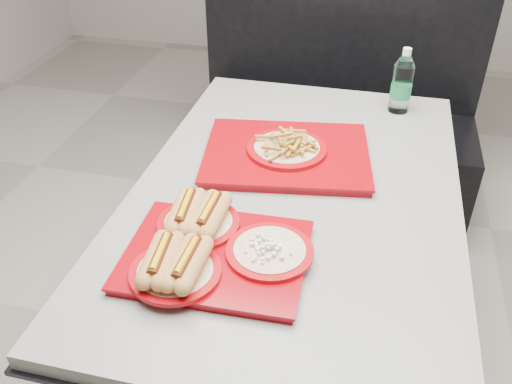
% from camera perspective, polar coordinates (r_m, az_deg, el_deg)
% --- Properties ---
extents(ground, '(6.00, 6.00, 0.00)m').
position_cam_1_polar(ground, '(2.05, 3.32, -17.14)').
color(ground, gray).
rests_on(ground, ground).
extents(diner_table, '(0.92, 1.42, 0.75)m').
position_cam_1_polar(diner_table, '(1.63, 4.01, -4.39)').
color(diner_table, black).
rests_on(diner_table, ground).
extents(booth_bench, '(1.30, 0.57, 1.35)m').
position_cam_1_polar(booth_bench, '(2.64, 8.06, 7.29)').
color(booth_bench, black).
rests_on(booth_bench, ground).
extents(tray_near, '(0.44, 0.38, 0.09)m').
position_cam_1_polar(tray_near, '(1.28, -5.01, -5.81)').
color(tray_near, maroon).
rests_on(tray_near, diner_table).
extents(tray_far, '(0.55, 0.46, 0.10)m').
position_cam_1_polar(tray_far, '(1.65, 3.25, 4.37)').
color(tray_far, maroon).
rests_on(tray_far, diner_table).
extents(water_bottle, '(0.07, 0.07, 0.23)m').
position_cam_1_polar(water_bottle, '(1.97, 15.09, 10.86)').
color(water_bottle, silver).
rests_on(water_bottle, diner_table).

